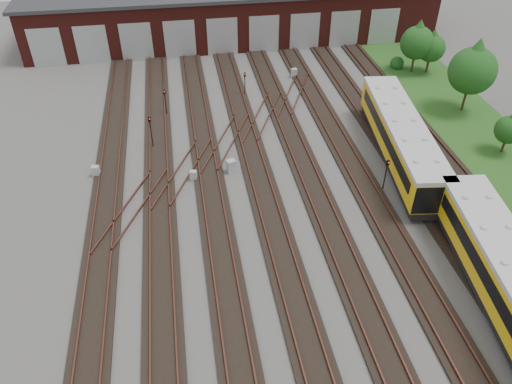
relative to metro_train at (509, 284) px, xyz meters
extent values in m
plane|color=#454340|center=(-10.00, 6.93, -2.10)|extent=(120.00, 120.00, 0.00)
cube|color=black|center=(-24.00, 6.93, -2.01)|extent=(2.40, 70.00, 0.18)
cube|color=#562E22|center=(-24.72, 6.93, -1.84)|extent=(0.10, 70.00, 0.15)
cube|color=#562E22|center=(-23.28, 6.93, -1.84)|extent=(0.10, 70.00, 0.15)
cube|color=black|center=(-20.00, 6.93, -2.01)|extent=(2.40, 70.00, 0.18)
cube|color=#562E22|center=(-20.72, 6.93, -1.84)|extent=(0.10, 70.00, 0.15)
cube|color=#562E22|center=(-19.28, 6.93, -1.84)|extent=(0.10, 70.00, 0.15)
cube|color=black|center=(-16.00, 6.93, -2.01)|extent=(2.40, 70.00, 0.18)
cube|color=#562E22|center=(-16.72, 6.93, -1.84)|extent=(0.10, 70.00, 0.15)
cube|color=#562E22|center=(-15.28, 6.93, -1.84)|extent=(0.10, 70.00, 0.15)
cube|color=black|center=(-12.00, 6.93, -2.01)|extent=(2.40, 70.00, 0.18)
cube|color=#562E22|center=(-12.72, 6.93, -1.84)|extent=(0.10, 70.00, 0.15)
cube|color=#562E22|center=(-11.28, 6.93, -1.84)|extent=(0.10, 70.00, 0.15)
cube|color=black|center=(-8.00, 6.93, -2.01)|extent=(2.40, 70.00, 0.18)
cube|color=#562E22|center=(-8.72, 6.93, -1.84)|extent=(0.10, 70.00, 0.15)
cube|color=#562E22|center=(-7.28, 6.93, -1.84)|extent=(0.10, 70.00, 0.15)
cube|color=black|center=(-4.00, 6.93, -2.01)|extent=(2.40, 70.00, 0.18)
cube|color=#562E22|center=(-4.72, 6.93, -1.84)|extent=(0.10, 70.00, 0.15)
cube|color=#562E22|center=(-3.28, 6.93, -1.84)|extent=(0.10, 70.00, 0.15)
cube|color=black|center=(0.00, 6.93, -2.01)|extent=(2.40, 70.00, 0.18)
cube|color=#562E22|center=(-0.72, 6.93, -1.84)|extent=(0.10, 70.00, 0.15)
cube|color=#562E22|center=(0.72, 6.93, -1.84)|extent=(0.10, 70.00, 0.15)
cube|color=black|center=(4.00, 6.93, -2.01)|extent=(2.40, 70.00, 0.18)
cube|color=#562E22|center=(3.28, 6.93, -1.84)|extent=(0.10, 70.00, 0.15)
cube|color=#562E22|center=(4.72, 6.93, -1.84)|extent=(0.10, 70.00, 0.15)
cube|color=#562E22|center=(-18.00, 16.93, -1.84)|extent=(5.40, 9.62, 0.15)
cube|color=#562E22|center=(-14.00, 20.93, -1.84)|extent=(5.40, 9.62, 0.15)
cube|color=#562E22|center=(-10.00, 24.93, -1.84)|extent=(5.40, 9.62, 0.15)
cube|color=#562E22|center=(-22.00, 12.93, -1.84)|extent=(5.40, 9.62, 0.15)
cube|color=#562E22|center=(-6.00, 28.93, -1.84)|extent=(5.40, 9.62, 0.15)
cube|color=#511814|center=(-10.00, 46.93, 0.90)|extent=(50.00, 12.00, 6.00)
cube|color=#9DA0A2|center=(-32.00, 40.91, 0.10)|extent=(3.60, 0.12, 4.40)
cube|color=#9DA0A2|center=(-27.00, 40.91, 0.10)|extent=(3.60, 0.12, 4.40)
cube|color=#9DA0A2|center=(-22.00, 40.91, 0.10)|extent=(3.60, 0.12, 4.40)
cube|color=#9DA0A2|center=(-17.00, 40.91, 0.10)|extent=(3.60, 0.12, 4.40)
cube|color=#9DA0A2|center=(-12.00, 40.91, 0.10)|extent=(3.60, 0.12, 4.40)
cube|color=#9DA0A2|center=(-7.00, 40.91, 0.10)|extent=(3.60, 0.12, 4.40)
cube|color=#9DA0A2|center=(-2.00, 40.91, 0.10)|extent=(3.60, 0.12, 4.40)
cube|color=#9DA0A2|center=(3.00, 40.91, 0.10)|extent=(3.60, 0.12, 4.40)
cube|color=#9DA0A2|center=(8.00, 40.91, 0.10)|extent=(3.60, 0.12, 4.40)
cube|color=#26511B|center=(9.00, 16.93, -2.07)|extent=(8.00, 55.00, 0.05)
cube|color=black|center=(0.00, 0.00, -1.43)|extent=(4.62, 16.87, 0.67)
cube|color=#E2B40C|center=(0.00, 0.00, 0.12)|extent=(4.95, 16.91, 2.45)
cube|color=black|center=(-1.46, 0.18, 0.40)|extent=(1.90, 14.57, 0.95)
cube|color=black|center=(0.00, 16.00, -1.43)|extent=(4.62, 16.87, 0.67)
cube|color=#E2B40C|center=(0.00, 16.00, 0.12)|extent=(4.95, 16.91, 2.45)
cube|color=beige|center=(0.00, 16.00, 1.51)|extent=(5.06, 16.92, 0.33)
cube|color=black|center=(-1.46, 16.18, 0.40)|extent=(1.90, 14.57, 0.95)
cube|color=black|center=(1.46, 15.82, 0.40)|extent=(1.90, 14.57, 0.95)
cylinder|color=black|center=(-20.44, 21.33, -0.79)|extent=(0.09, 0.09, 2.62)
cube|color=black|center=(-20.44, 21.33, 0.75)|extent=(0.26, 0.20, 0.45)
sphere|color=red|center=(-20.44, 21.24, 0.84)|extent=(0.11, 0.11, 0.11)
cylinder|color=black|center=(-19.10, 27.10, -0.99)|extent=(0.09, 0.09, 2.21)
cube|color=black|center=(-19.10, 27.10, 0.34)|extent=(0.24, 0.16, 0.44)
sphere|color=red|center=(-19.10, 27.01, 0.42)|extent=(0.11, 0.11, 0.11)
cylinder|color=black|center=(-10.96, 30.01, -1.08)|extent=(0.09, 0.09, 2.04)
cube|color=black|center=(-10.96, 30.01, 0.16)|extent=(0.23, 0.17, 0.43)
sphere|color=red|center=(-10.96, 29.92, 0.25)|extent=(0.10, 0.10, 0.10)
cylinder|color=black|center=(-2.63, 12.33, -0.99)|extent=(0.10, 0.10, 2.21)
cube|color=black|center=(-2.63, 12.33, 0.35)|extent=(0.27, 0.21, 0.48)
sphere|color=red|center=(-2.63, 12.24, 0.45)|extent=(0.12, 0.12, 0.12)
cube|color=#ACB0B2|center=(-25.00, 17.78, -1.61)|extent=(0.67, 0.60, 0.96)
cube|color=#ACB0B2|center=(-17.24, 15.97, -1.67)|extent=(0.61, 0.55, 0.85)
cube|color=#ACB0B2|center=(-14.14, 16.54, -1.52)|extent=(0.83, 0.75, 1.15)
cube|color=#ACB0B2|center=(-4.97, 33.36, -1.61)|extent=(0.65, 0.57, 0.97)
cube|color=#ACB0B2|center=(2.50, 12.04, -1.57)|extent=(0.76, 0.69, 1.04)
cylinder|color=#362B18|center=(8.41, 32.44, -1.17)|extent=(0.25, 0.25, 1.85)
sphere|color=#174614|center=(8.41, 32.44, 1.30)|extent=(3.60, 3.60, 3.60)
cone|color=#174614|center=(8.41, 32.44, 2.58)|extent=(3.08, 3.08, 2.57)
cylinder|color=#362B18|center=(10.03, 32.05, -1.32)|extent=(0.26, 0.26, 1.55)
sphere|color=#174614|center=(10.03, 32.05, 0.75)|extent=(3.01, 3.01, 3.01)
cone|color=#174614|center=(10.03, 32.05, 1.82)|extent=(2.58, 2.58, 2.15)
cylinder|color=#362B18|center=(9.66, 23.15, -0.96)|extent=(0.24, 0.24, 2.28)
sphere|color=#174614|center=(9.66, 23.15, 2.08)|extent=(4.43, 4.43, 4.43)
cone|color=#174614|center=(9.66, 23.15, 3.67)|extent=(3.80, 3.80, 3.17)
cylinder|color=#362B18|center=(9.44, 15.58, -1.48)|extent=(0.21, 0.21, 1.23)
sphere|color=#174614|center=(9.44, 15.58, 0.17)|extent=(2.40, 2.40, 2.40)
cone|color=#174614|center=(9.44, 15.58, 1.02)|extent=(2.06, 2.06, 1.71)
sphere|color=#174614|center=(7.19, 33.80, -1.33)|extent=(1.53, 1.53, 1.53)
sphere|color=#174614|center=(10.66, 36.86, -1.54)|extent=(1.10, 1.10, 1.10)
camera|label=1|loc=(-17.66, -16.73, 21.86)|focal=35.00mm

